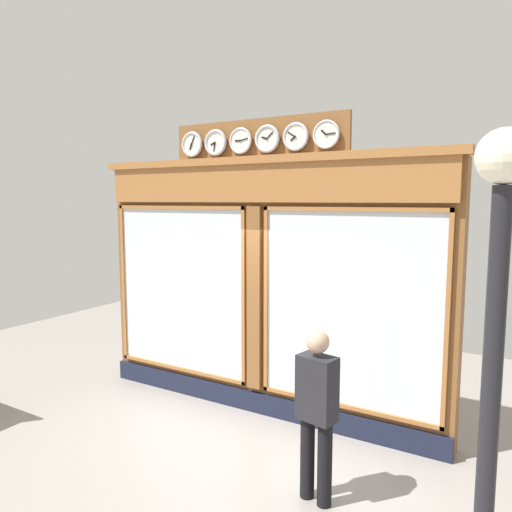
% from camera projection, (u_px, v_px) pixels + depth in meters
% --- Properties ---
extents(shop_facade, '(5.18, 0.42, 3.92)m').
position_uv_depth(shop_facade, '(261.00, 284.00, 6.48)').
color(shop_facade, brown).
rests_on(shop_facade, ground_plane).
extents(pedestrian, '(0.40, 0.29, 1.69)m').
position_uv_depth(pedestrian, '(317.00, 408.00, 4.51)').
color(pedestrian, black).
rests_on(pedestrian, ground_plane).
extents(street_lamp, '(0.28, 0.28, 3.24)m').
position_uv_depth(street_lamp, '(494.00, 341.00, 2.45)').
color(street_lamp, black).
rests_on(street_lamp, ground_plane).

